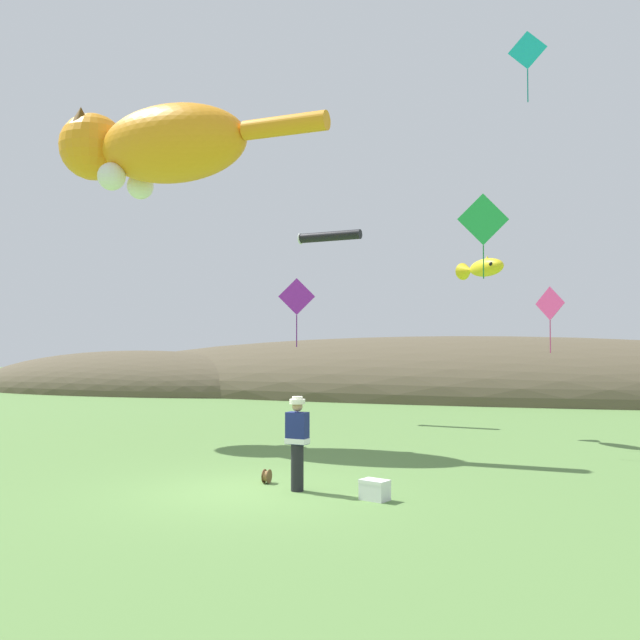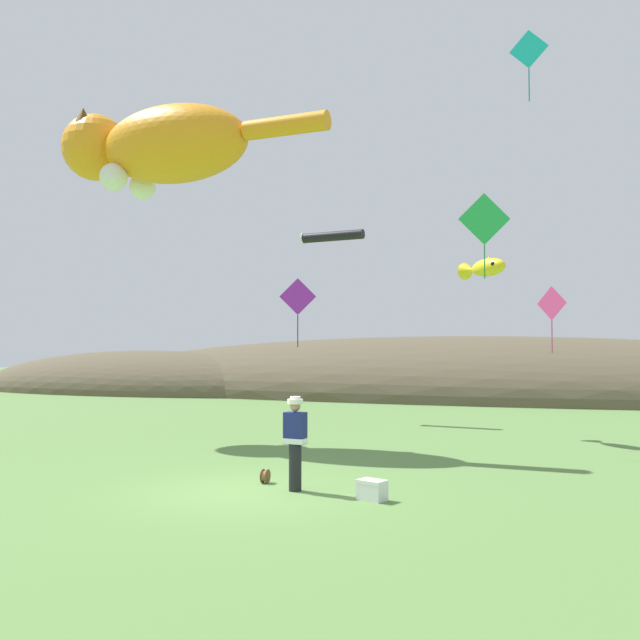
{
  "view_description": "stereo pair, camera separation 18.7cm",
  "coord_description": "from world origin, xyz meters",
  "views": [
    {
      "loc": [
        5.48,
        -12.32,
        2.75
      ],
      "look_at": [
        0.0,
        4.0,
        3.35
      ],
      "focal_mm": 40.0,
      "sensor_mm": 36.0,
      "label": 1
    },
    {
      "loc": [
        5.65,
        -12.26,
        2.75
      ],
      "look_at": [
        0.0,
        4.0,
        3.35
      ],
      "focal_mm": 40.0,
      "sensor_mm": 36.0,
      "label": 2
    }
  ],
  "objects": [
    {
      "name": "kite_diamond_green",
      "position": [
        3.59,
        7.06,
        6.1
      ],
      "size": [
        1.33,
        0.46,
        2.3
      ],
      "color": "green"
    },
    {
      "name": "kite_diamond_violet",
      "position": [
        -1.51,
        6.42,
        4.09
      ],
      "size": [
        0.98,
        0.36,
        1.94
      ],
      "color": "purple"
    },
    {
      "name": "kite_diamond_teal",
      "position": [
        4.76,
        7.46,
        10.7
      ],
      "size": [
        1.04,
        0.18,
        1.95
      ],
      "color": "#19BFBF"
    },
    {
      "name": "kite_tube_streamer",
      "position": [
        -2.67,
        12.99,
        6.82
      ],
      "size": [
        2.55,
        0.74,
        0.44
      ],
      "color": "black"
    },
    {
      "name": "kite_spool",
      "position": [
        -0.06,
        0.86,
        0.14
      ],
      "size": [
        0.12,
        0.28,
        0.28
      ],
      "color": "olive",
      "rests_on": "ground"
    },
    {
      "name": "kite_giant_cat",
      "position": [
        -6.0,
        6.25,
        8.73
      ],
      "size": [
        8.96,
        2.86,
        2.72
      ],
      "color": "orange"
    },
    {
      "name": "distant_hill_ridge",
      "position": [
        -3.28,
        26.69,
        0.0
      ],
      "size": [
        54.87,
        14.58,
        6.47
      ],
      "color": "brown",
      "rests_on": "ground"
    },
    {
      "name": "picnic_cooler",
      "position": [
        2.35,
        0.04,
        0.18
      ],
      "size": [
        0.57,
        0.47,
        0.36
      ],
      "color": "white",
      "rests_on": "ground"
    },
    {
      "name": "kite_diamond_pink",
      "position": [
        5.26,
        8.29,
        3.87
      ],
      "size": [
        0.79,
        0.54,
        1.84
      ],
      "color": "#E53F8C"
    },
    {
      "name": "ground_plane",
      "position": [
        0.0,
        0.0,
        0.0
      ],
      "size": [
        120.0,
        120.0,
        0.0
      ],
      "primitive_type": "plane",
      "color": "#5B8442"
    },
    {
      "name": "festival_attendant",
      "position": [
        0.77,
        0.35,
        0.95
      ],
      "size": [
        0.45,
        0.31,
        1.77
      ],
      "color": "black",
      "rests_on": "ground"
    },
    {
      "name": "kite_fish_windsock",
      "position": [
        3.28,
        9.78,
        5.1
      ],
      "size": [
        1.76,
        1.92,
        0.63
      ],
      "color": "yellow"
    }
  ]
}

